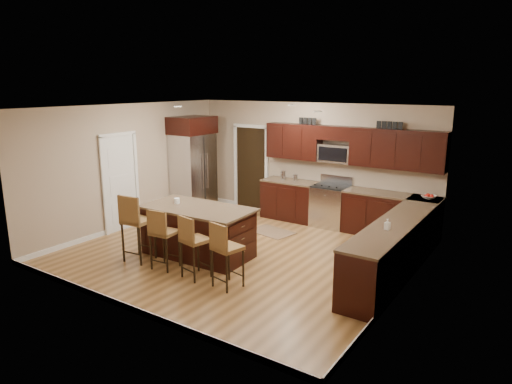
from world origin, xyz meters
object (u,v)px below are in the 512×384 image
Objects in this scene: stool_left at (135,220)px; stool_extra at (224,248)px; stool_mid at (162,232)px; stool_right at (192,240)px; range at (330,205)px; refrigerator at (193,164)px; island at (198,233)px.

stool_left is 1.15× the size of stool_extra.
stool_mid is (0.64, 0.01, -0.10)m from stool_left.
stool_mid is 1.00× the size of stool_right.
range is 1.04× the size of stool_extra.
refrigerator reaches higher than stool_extra.
stool_mid is 1.00× the size of stool_extra.
stool_mid is at bearing -168.18° from stool_extra.
refrigerator is at bearing 107.44° from stool_left.
stool_right is 0.45× the size of refrigerator.
stool_mid is at bearing -109.19° from range.
island is 1.54m from stool_extra.
refrigerator reaches higher than stool_mid.
stool_extra is at bearing -42.69° from refrigerator.
island is 1.96× the size of stool_mid.
refrigerator is 4.51m from stool_extra.
stool_left is at bearing -131.63° from island.
stool_right is 1.00× the size of stool_extra.
stool_left reaches higher than stool_mid.
stool_left is at bearing 175.06° from stool_mid.
stool_left is 1.33m from stool_right.
stool_left is 1.98m from stool_extra.
range is 4.08m from stool_mid.
stool_right is at bearing -48.97° from refrigerator.
stool_left is at bearing -167.92° from stool_extra.
island is at bearing -47.32° from refrigerator.
stool_right is at bearing -55.61° from island.
range is 0.90× the size of stool_left.
stool_extra is (1.98, 0.01, -0.10)m from stool_left.
refrigerator reaches higher than stool_left.
range is at bearing 101.69° from stool_extra.
stool_right is (-0.66, -3.84, 0.19)m from range.
island is 1.16m from stool_left.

